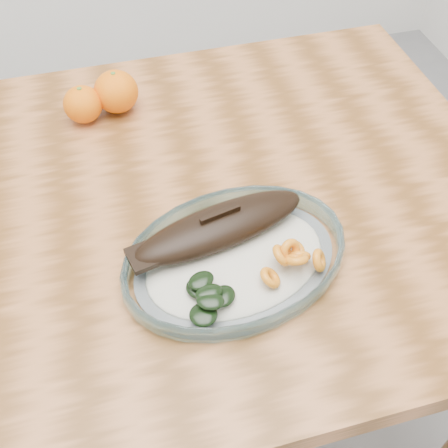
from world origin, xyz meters
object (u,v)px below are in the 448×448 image
at_px(dining_table, 142,248).
at_px(plated_meal, 235,255).
at_px(orange_left, 116,92).
at_px(orange_right, 83,104).

xyz_separation_m(dining_table, plated_meal, (0.12, -0.14, 0.12)).
bearing_deg(orange_left, dining_table, -92.78).
height_order(dining_table, orange_left, orange_left).
bearing_deg(orange_right, plated_meal, -66.14).
xyz_separation_m(orange_left, orange_right, (-0.06, -0.01, -0.01)).
xyz_separation_m(plated_meal, orange_right, (-0.17, 0.38, 0.01)).
bearing_deg(orange_right, orange_left, 13.05).
bearing_deg(plated_meal, orange_right, 102.51).
bearing_deg(dining_table, orange_left, 87.22).
bearing_deg(plated_meal, orange_left, 93.83).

